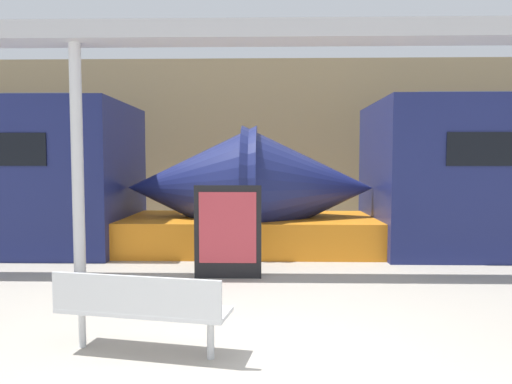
# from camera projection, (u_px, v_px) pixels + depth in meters

# --- Properties ---
(ground_plane) EXTENTS (60.00, 60.00, 0.00)m
(ground_plane) POSITION_uv_depth(u_px,v_px,m) (263.00, 382.00, 3.86)
(ground_plane) COLOR #A8A093
(station_wall) EXTENTS (56.00, 0.20, 5.00)m
(station_wall) POSITION_uv_depth(u_px,v_px,m) (265.00, 142.00, 14.00)
(station_wall) COLOR tan
(station_wall) RESTS_ON ground_plane
(bench_near) EXTENTS (1.73, 0.73, 0.81)m
(bench_near) POSITION_uv_depth(u_px,v_px,m) (140.00, 306.00, 4.34)
(bench_near) COLOR silver
(bench_near) RESTS_ON ground_plane
(poster_board) EXTENTS (1.07, 0.07, 1.49)m
(poster_board) POSITION_uv_depth(u_px,v_px,m) (228.00, 231.00, 7.27)
(poster_board) COLOR black
(poster_board) RESTS_ON ground_plane
(support_column_near) EXTENTS (0.19, 0.19, 3.73)m
(support_column_near) POSITION_uv_depth(u_px,v_px,m) (77.00, 162.00, 7.28)
(support_column_near) COLOR silver
(support_column_near) RESTS_ON ground_plane
(canopy_beam) EXTENTS (28.00, 0.60, 0.28)m
(canopy_beam) POSITION_uv_depth(u_px,v_px,m) (74.00, 34.00, 7.15)
(canopy_beam) COLOR #B7B7BC
(canopy_beam) RESTS_ON support_column_near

